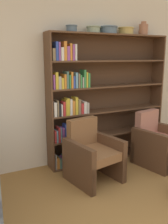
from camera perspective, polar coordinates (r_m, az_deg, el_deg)
wall_back at (r=4.17m, az=-0.22°, el=7.39°), size 12.00×0.06×2.75m
bookshelf at (r=4.14m, az=2.94°, el=2.51°), size 2.12×0.30×2.10m
bowl_cream at (r=3.88m, az=-2.85°, el=18.60°), size 0.18×0.18×0.10m
bowl_copper at (r=4.04m, az=2.16°, el=18.40°), size 0.23×0.23×0.10m
bowl_brass at (r=4.18m, az=5.59°, el=18.24°), size 0.30×0.30×0.12m
bowl_olive at (r=4.37m, az=9.56°, el=17.89°), size 0.27×0.27×0.12m
vase_tall at (r=4.59m, az=13.42°, el=17.89°), size 0.16×0.16×0.23m
armchair_leather at (r=3.63m, az=1.81°, el=-9.49°), size 0.75×0.79×0.87m
armchair_cushioned at (r=4.31m, az=16.41°, el=-6.35°), size 0.77×0.80×0.87m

